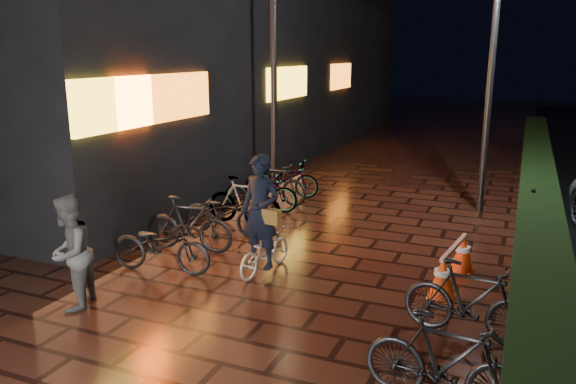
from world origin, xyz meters
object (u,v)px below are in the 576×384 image
at_px(cart_assembly, 539,212).
at_px(cyclist, 262,230).
at_px(bystander_person, 69,253).
at_px(traffic_barrier, 453,264).

bearing_deg(cart_assembly, cyclist, -139.65).
bearing_deg(bystander_person, traffic_barrier, 102.62).
bearing_deg(bystander_person, cyclist, 120.26).
height_order(bystander_person, cart_assembly, bystander_person).
bearing_deg(cyclist, cart_assembly, 40.35).
distance_m(traffic_barrier, cart_assembly, 2.99).
bearing_deg(traffic_barrier, bystander_person, -148.54).
bearing_deg(cart_assembly, bystander_person, -136.60).
distance_m(cyclist, cart_assembly, 5.35).
relative_size(cyclist, cart_assembly, 1.79).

